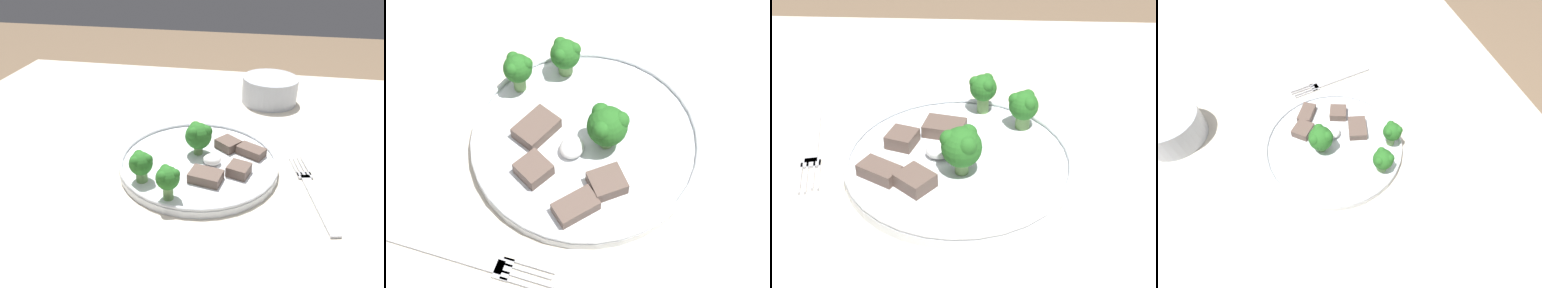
{
  "view_description": "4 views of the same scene",
  "coord_description": "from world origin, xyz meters",
  "views": [
    {
      "loc": [
        0.03,
        -0.55,
        1.09
      ],
      "look_at": [
        -0.07,
        -0.0,
        0.77
      ],
      "focal_mm": 35.0,
      "sensor_mm": 36.0,
      "label": 1
    },
    {
      "loc": [
        0.26,
        0.14,
        1.26
      ],
      "look_at": [
        -0.03,
        -0.02,
        0.76
      ],
      "focal_mm": 50.0,
      "sensor_mm": 36.0,
      "label": 2
    },
    {
      "loc": [
        -0.08,
        0.48,
        1.12
      ],
      "look_at": [
        -0.06,
        -0.03,
        0.77
      ],
      "focal_mm": 50.0,
      "sensor_mm": 36.0,
      "label": 3
    },
    {
      "loc": [
        -0.39,
        0.04,
        1.23
      ],
      "look_at": [
        -0.07,
        -0.05,
        0.76
      ],
      "focal_mm": 28.0,
      "sensor_mm": 36.0,
      "label": 4
    }
  ],
  "objects": [
    {
      "name": "dinner_plate",
      "position": [
        -0.05,
        -0.02,
        0.75
      ],
      "size": [
        0.27,
        0.27,
        0.02
      ],
      "color": "white",
      "rests_on": "table"
    },
    {
      "name": "meat_slice_edge_slice",
      "position": [
        0.03,
        0.01,
        0.76
      ],
      "size": [
        0.05,
        0.05,
        0.02
      ],
      "color": "brown",
      "rests_on": "dinner_plate"
    },
    {
      "name": "meat_slice_middle_slice",
      "position": [
        -0.03,
        -0.08,
        0.76
      ],
      "size": [
        0.06,
        0.04,
        0.02
      ],
      "color": "brown",
      "rests_on": "dinner_plate"
    },
    {
      "name": "meat_slice_rear_slice",
      "position": [
        -0.01,
        0.03,
        0.76
      ],
      "size": [
        0.05,
        0.05,
        0.02
      ],
      "color": "brown",
      "rests_on": "dinner_plate"
    },
    {
      "name": "fork",
      "position": [
        0.13,
        -0.06,
        0.74
      ],
      "size": [
        0.06,
        0.2,
        0.0
      ],
      "color": "#B2B2B7",
      "rests_on": "table"
    },
    {
      "name": "sauce_dollop",
      "position": [
        -0.03,
        -0.03,
        0.76
      ],
      "size": [
        0.03,
        0.03,
        0.02
      ],
      "color": "white",
      "rests_on": "dinner_plate"
    },
    {
      "name": "cream_bowl",
      "position": [
        0.06,
        0.28,
        0.76
      ],
      "size": [
        0.13,
        0.13,
        0.06
      ],
      "color": "#B7BCC6",
      "rests_on": "table"
    },
    {
      "name": "broccoli_floret_back_left",
      "position": [
        -0.06,
        -0.0,
        0.78
      ],
      "size": [
        0.05,
        0.05,
        0.06
      ],
      "color": "#709E56",
      "rests_on": "dinner_plate"
    },
    {
      "name": "broccoli_floret_near_rim_left",
      "position": [
        -0.13,
        -0.1,
        0.78
      ],
      "size": [
        0.04,
        0.04,
        0.05
      ],
      "color": "#709E56",
      "rests_on": "dinner_plate"
    },
    {
      "name": "meat_slice_front_slice",
      "position": [
        0.02,
        -0.05,
        0.76
      ],
      "size": [
        0.04,
        0.04,
        0.02
      ],
      "color": "brown",
      "rests_on": "dinner_plate"
    },
    {
      "name": "broccoli_floret_center_left",
      "position": [
        -0.08,
        -0.13,
        0.78
      ],
      "size": [
        0.04,
        0.04,
        0.05
      ],
      "color": "#709E56",
      "rests_on": "dinner_plate"
    },
    {
      "name": "table",
      "position": [
        0.0,
        0.0,
        0.64
      ],
      "size": [
        1.29,
        0.96,
        0.74
      ],
      "color": "beige",
      "rests_on": "ground_plane"
    }
  ]
}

